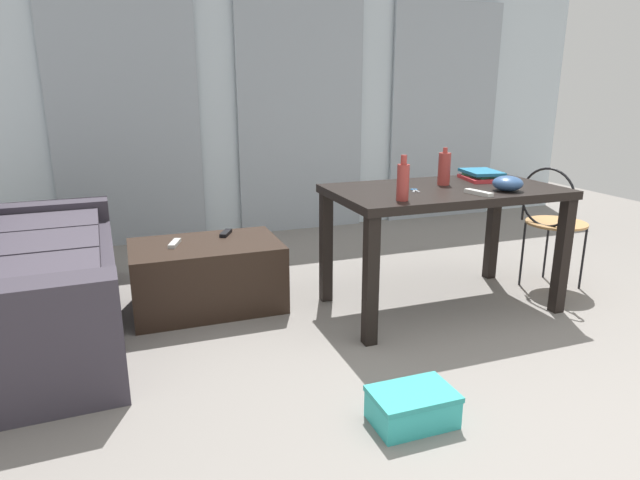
% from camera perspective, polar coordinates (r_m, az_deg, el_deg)
% --- Properties ---
extents(ground_plane, '(8.62, 8.62, 0.00)m').
position_cam_1_polar(ground_plane, '(3.59, 8.90, -6.79)').
color(ground_plane, gray).
extents(wall_back, '(6.15, 0.10, 2.44)m').
position_cam_1_polar(wall_back, '(5.34, -2.25, 14.25)').
color(wall_back, silver).
rests_on(wall_back, ground).
extents(curtains, '(4.37, 0.03, 2.19)m').
position_cam_1_polar(curtains, '(5.26, -1.94, 12.88)').
color(curtains, '#99A3AD').
rests_on(curtains, ground).
extents(couch, '(0.99, 1.96, 0.80)m').
position_cam_1_polar(couch, '(3.45, -28.99, -4.02)').
color(couch, '#38333D').
rests_on(couch, ground).
extents(coffee_table, '(0.92, 0.59, 0.43)m').
position_cam_1_polar(coffee_table, '(3.52, -11.81, -3.66)').
color(coffee_table, black).
rests_on(coffee_table, ground).
extents(craft_table, '(1.40, 0.78, 0.77)m').
position_cam_1_polar(craft_table, '(3.43, 12.92, 3.68)').
color(craft_table, black).
rests_on(craft_table, ground).
extents(wire_chair, '(0.41, 0.43, 0.86)m').
position_cam_1_polar(wire_chair, '(3.99, 23.22, 2.51)').
color(wire_chair, '#B7844C').
rests_on(wire_chair, ground).
extents(bottle_near, '(0.08, 0.08, 0.23)m').
position_cam_1_polar(bottle_near, '(3.49, 12.94, 7.35)').
color(bottle_near, '#99332D').
rests_on(bottle_near, craft_table).
extents(bottle_far, '(0.07, 0.07, 0.25)m').
position_cam_1_polar(bottle_far, '(2.95, 8.72, 6.13)').
color(bottle_far, '#99332D').
rests_on(bottle_far, craft_table).
extents(bowl, '(0.18, 0.18, 0.09)m').
position_cam_1_polar(bowl, '(3.39, 19.15, 5.65)').
color(bowl, '#2D4C7A').
rests_on(bowl, craft_table).
extents(book_stack, '(0.27, 0.33, 0.06)m').
position_cam_1_polar(book_stack, '(3.75, 16.60, 6.55)').
color(book_stack, red).
rests_on(book_stack, craft_table).
extents(tv_remote_on_table, '(0.08, 0.19, 0.02)m').
position_cam_1_polar(tv_remote_on_table, '(3.22, 16.35, 4.79)').
color(tv_remote_on_table, '#B7B7B2').
rests_on(tv_remote_on_table, craft_table).
extents(scissors, '(0.07, 0.11, 0.00)m').
position_cam_1_polar(scissors, '(3.27, 9.92, 5.20)').
color(scissors, '#9EA0A5').
rests_on(scissors, craft_table).
extents(tv_remote_primary, '(0.11, 0.16, 0.02)m').
position_cam_1_polar(tv_remote_primary, '(3.62, -9.89, 0.72)').
color(tv_remote_primary, black).
rests_on(tv_remote_primary, coffee_table).
extents(tv_remote_secondary, '(0.10, 0.17, 0.02)m').
position_cam_1_polar(tv_remote_secondary, '(3.46, -15.06, -0.33)').
color(tv_remote_secondary, '#B7B7B2').
rests_on(tv_remote_secondary, coffee_table).
extents(shoebox, '(0.35, 0.23, 0.15)m').
position_cam_1_polar(shoebox, '(2.41, 9.69, -16.93)').
color(shoebox, '#33B2AD').
rests_on(shoebox, ground).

